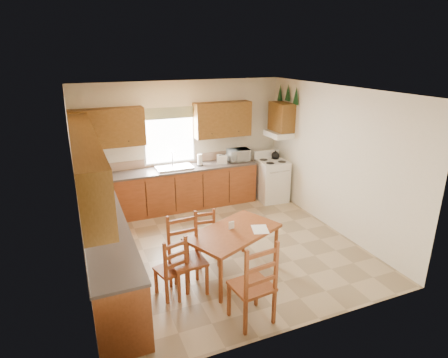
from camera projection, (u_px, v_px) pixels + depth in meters
name	position (u px, v px, depth m)	size (l,w,h in m)	color
floor	(223.00, 247.00, 6.60)	(4.50, 4.50, 0.00)	tan
ceiling	(223.00, 90.00, 5.71)	(4.50, 4.50, 0.00)	#A06A2D
wall_left	(77.00, 193.00, 5.33)	(4.50, 4.50, 0.00)	silver
wall_right	(334.00, 160.00, 6.98)	(4.50, 4.50, 0.00)	silver
wall_back	(183.00, 144.00, 8.12)	(4.50, 4.50, 0.00)	silver
wall_front	(299.00, 232.00, 4.19)	(4.50, 4.50, 0.00)	silver
lower_cab_back	(172.00, 190.00, 8.02)	(3.75, 0.60, 0.88)	brown
lower_cab_left	(107.00, 250.00, 5.61)	(0.60, 3.60, 0.88)	brown
counter_back	(171.00, 170.00, 7.87)	(3.75, 0.63, 0.04)	#4A413D
counter_left	(103.00, 223.00, 5.46)	(0.63, 3.60, 0.04)	#4A413D
backsplash	(167.00, 161.00, 8.08)	(3.75, 0.01, 0.18)	#A18168
upper_cab_back_left	(108.00, 128.00, 7.24)	(1.41, 0.33, 0.75)	brown
upper_cab_back_right	(223.00, 120.00, 8.12)	(1.25, 0.33, 0.75)	brown
upper_cab_left	(86.00, 161.00, 5.10)	(0.33, 3.60, 0.75)	brown
upper_cab_stove	(281.00, 117.00, 8.17)	(0.33, 0.62, 0.62)	brown
range_hood	(279.00, 134.00, 8.28)	(0.44, 0.62, 0.12)	silver
window_frame	(169.00, 137.00, 7.92)	(1.13, 0.02, 1.18)	silver
window_pane	(169.00, 137.00, 7.91)	(1.05, 0.01, 1.10)	white
window_valance	(169.00, 113.00, 7.73)	(1.19, 0.01, 0.24)	#415A34
sink_basin	(174.00, 168.00, 7.88)	(0.75, 0.45, 0.04)	silver
pine_decal_a	(296.00, 96.00, 7.79)	(0.22, 0.22, 0.36)	#133C1C
pine_decal_b	(288.00, 92.00, 8.05)	(0.22, 0.22, 0.36)	#133C1C
pine_decal_c	(280.00, 93.00, 8.34)	(0.22, 0.22, 0.36)	#133C1C
stove	(272.00, 181.00, 8.53)	(0.62, 0.64, 0.91)	silver
coffeemaker	(95.00, 170.00, 7.24)	(0.19, 0.22, 0.32)	silver
paper_towel	(200.00, 160.00, 8.05)	(0.11, 0.11, 0.25)	white
toaster	(222.00, 159.00, 8.21)	(0.23, 0.14, 0.19)	silver
microwave	(239.00, 155.00, 8.39)	(0.45, 0.32, 0.27)	silver
dining_table	(233.00, 253.00, 5.68)	(1.38, 0.79, 0.74)	brown
chair_near_left	(171.00, 265.00, 5.19)	(0.38, 0.37, 0.91)	brown
chair_near_right	(252.00, 281.00, 4.64)	(0.48, 0.46, 1.15)	brown
chair_far_left	(188.00, 256.00, 5.22)	(0.47, 0.45, 1.12)	brown
chair_far_right	(207.00, 239.00, 5.96)	(0.37, 0.35, 0.87)	brown
table_paper	(260.00, 229.00, 5.60)	(0.23, 0.31, 0.00)	white
table_card	(231.00, 225.00, 5.60)	(0.09, 0.02, 0.12)	white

